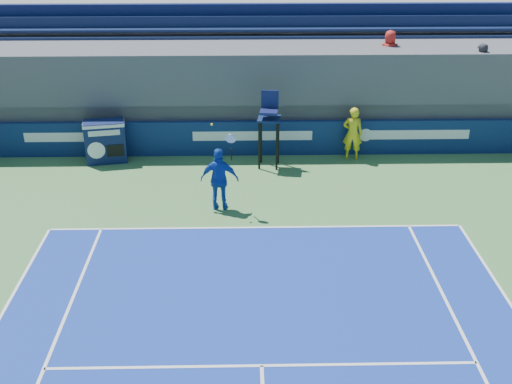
{
  "coord_description": "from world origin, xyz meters",
  "views": [
    {
      "loc": [
        -0.31,
        -3.17,
        8.22
      ],
      "look_at": [
        0.0,
        11.5,
        1.25
      ],
      "focal_mm": 45.0,
      "sensor_mm": 36.0,
      "label": 1
    }
  ],
  "objects_px": {
    "ball_person": "(353,133)",
    "umpire_chair": "(269,121)",
    "match_clock": "(105,140)",
    "tennis_player": "(220,179)"
  },
  "relations": [
    {
      "from": "ball_person",
      "to": "match_clock",
      "type": "xyz_separation_m",
      "value": [
        -8.13,
        -0.05,
        -0.16
      ]
    },
    {
      "from": "match_clock",
      "to": "umpire_chair",
      "type": "xyz_separation_m",
      "value": [
        5.35,
        -0.5,
        0.79
      ]
    },
    {
      "from": "ball_person",
      "to": "umpire_chair",
      "type": "xyz_separation_m",
      "value": [
        -2.78,
        -0.55,
        0.62
      ]
    },
    {
      "from": "ball_person",
      "to": "umpire_chair",
      "type": "distance_m",
      "value": 2.91
    },
    {
      "from": "umpire_chair",
      "to": "tennis_player",
      "type": "xyz_separation_m",
      "value": [
        -1.49,
        -3.08,
        -0.61
      ]
    },
    {
      "from": "ball_person",
      "to": "match_clock",
      "type": "relative_size",
      "value": 1.25
    },
    {
      "from": "ball_person",
      "to": "match_clock",
      "type": "height_order",
      "value": "ball_person"
    },
    {
      "from": "umpire_chair",
      "to": "ball_person",
      "type": "bearing_deg",
      "value": 11.16
    },
    {
      "from": "ball_person",
      "to": "umpire_chair",
      "type": "height_order",
      "value": "umpire_chair"
    },
    {
      "from": "ball_person",
      "to": "tennis_player",
      "type": "bearing_deg",
      "value": 48.59
    }
  ]
}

